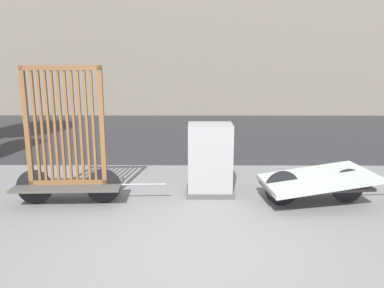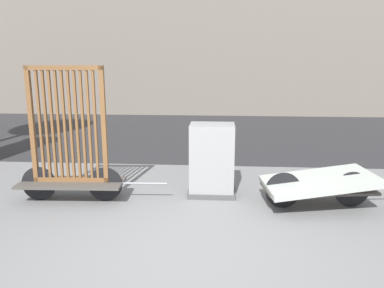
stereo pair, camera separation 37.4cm
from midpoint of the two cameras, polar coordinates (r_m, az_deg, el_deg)
The scene contains 5 objects.
ground_plane at distance 4.51m, azimuth 0.96°, elevation -16.24°, with size 60.00×60.00×0.00m, color slate.
road_strip at distance 11.87m, azimuth 3.09°, elevation 1.77°, with size 56.00×7.83×0.01m.
bike_cart_with_bedframe at distance 6.08m, azimuth -16.40°, elevation -1.65°, with size 2.34×0.69×2.12m.
bike_cart_with_mattress at distance 6.04m, azimuth 20.43°, elevation -5.70°, with size 2.36×1.16×0.55m.
utility_cabinet at distance 6.19m, azimuth 4.78°, elevation -2.78°, with size 0.78×0.60×1.19m.
Camera 2 is at (0.41, -3.95, 2.15)m, focal length 35.00 mm.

